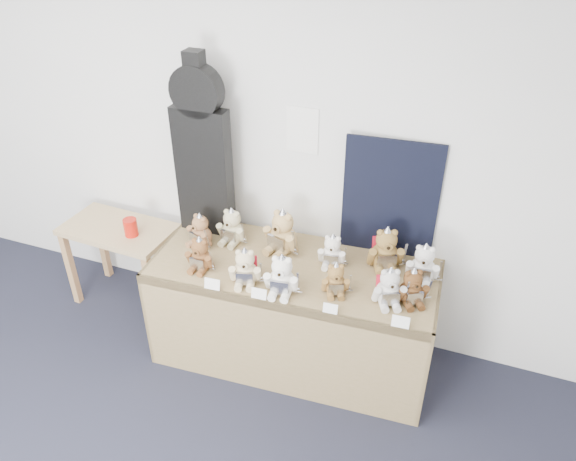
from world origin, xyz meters
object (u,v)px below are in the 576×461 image
at_px(teddy_front_end, 412,288).
at_px(teddy_back_far_left, 200,231).
at_px(side_table, 120,241).
at_px(teddy_back_right, 386,250).
at_px(red_cup, 131,227).
at_px(teddy_front_far_left, 200,255).
at_px(teddy_front_far_right, 389,288).
at_px(teddy_back_centre_right, 332,252).
at_px(teddy_front_right, 336,280).
at_px(teddy_back_centre_left, 282,233).
at_px(teddy_back_end, 423,265).
at_px(teddy_front_left, 245,268).
at_px(display_table, 291,293).
at_px(teddy_back_left, 232,228).
at_px(teddy_front_centre, 282,276).
at_px(guitar_case, 202,149).

distance_m(teddy_front_end, teddy_back_far_left, 1.43).
xyz_separation_m(side_table, teddy_back_right, (1.95, 0.11, 0.33)).
distance_m(red_cup, teddy_front_end, 2.02).
xyz_separation_m(teddy_front_far_left, teddy_front_far_right, (1.17, 0.09, 0.01)).
xyz_separation_m(red_cup, teddy_back_centre_right, (1.47, 0.06, 0.12)).
distance_m(teddy_front_right, teddy_back_centre_left, 0.54).
distance_m(teddy_front_far_left, teddy_back_centre_right, 0.83).
xyz_separation_m(teddy_back_centre_right, teddy_back_end, (0.56, 0.04, 0.01)).
bearing_deg(teddy_front_left, teddy_front_end, -6.68).
height_order(side_table, teddy_back_end, teddy_back_end).
bearing_deg(display_table, teddy_back_far_left, 168.76).
distance_m(display_table, teddy_back_end, 0.85).
bearing_deg(teddy_front_end, teddy_back_left, 139.62).
height_order(teddy_front_far_left, teddy_back_centre_right, teddy_front_far_left).
height_order(display_table, teddy_back_far_left, teddy_back_far_left).
xyz_separation_m(display_table, teddy_back_centre_right, (0.21, 0.18, 0.26)).
height_order(display_table, teddy_back_centre_left, teddy_back_centre_left).
distance_m(teddy_front_left, teddy_back_end, 1.08).
bearing_deg(teddy_back_left, teddy_front_centre, -33.75).
xyz_separation_m(red_cup, teddy_back_right, (1.79, 0.16, 0.14)).
xyz_separation_m(teddy_front_end, teddy_back_far_left, (-1.42, 0.10, -0.00)).
bearing_deg(teddy_back_right, teddy_back_left, 163.61).
height_order(teddy_back_right, teddy_back_far_left, teddy_back_right).
height_order(teddy_back_centre_right, teddy_back_end, teddy_back_end).
bearing_deg(teddy_back_far_left, teddy_front_centre, -2.11).
distance_m(display_table, teddy_back_left, 0.60).
distance_m(red_cup, teddy_back_centre_right, 1.48).
height_order(guitar_case, teddy_back_centre_left, guitar_case).
bearing_deg(red_cup, teddy_back_right, 5.05).
relative_size(teddy_front_far_left, teddy_front_left, 0.92).
distance_m(teddy_back_centre_left, teddy_back_end, 0.91).
height_order(teddy_front_far_left, teddy_front_centre, teddy_front_centre).
bearing_deg(teddy_front_end, display_table, 148.29).
bearing_deg(teddy_back_right, red_cup, 163.96).
xyz_separation_m(side_table, guitar_case, (0.70, 0.11, 0.81)).
bearing_deg(teddy_front_far_right, teddy_front_right, 159.71).
height_order(red_cup, teddy_front_end, teddy_front_end).
height_order(teddy_front_centre, teddy_back_end, teddy_front_centre).
xyz_separation_m(teddy_front_far_right, teddy_back_end, (0.15, 0.29, 0.01)).
height_order(red_cup, teddy_front_right, teddy_front_right).
bearing_deg(teddy_back_centre_right, teddy_back_right, 8.64).
height_order(side_table, teddy_back_centre_left, teddy_back_centre_left).
xyz_separation_m(teddy_front_far_right, teddy_back_left, (-1.12, 0.25, 0.00)).
bearing_deg(teddy_back_right, teddy_front_centre, -158.82).
relative_size(teddy_front_right, teddy_back_right, 0.74).
xyz_separation_m(side_table, teddy_back_centre_left, (1.28, 0.05, 0.34)).
bearing_deg(teddy_back_centre_left, guitar_case, -170.33).
relative_size(side_table, guitar_case, 0.67).
relative_size(guitar_case, teddy_back_centre_right, 5.10).
relative_size(red_cup, teddy_front_centre, 0.45).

